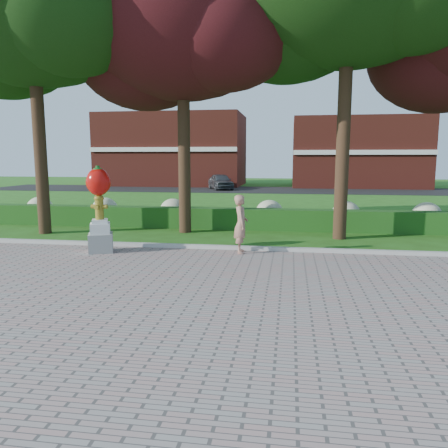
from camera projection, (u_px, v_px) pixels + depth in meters
ground at (208, 278)px, 10.00m from camera, size 100.00×100.00×0.00m
walkway at (155, 353)px, 6.08m from camera, size 40.00×14.00×0.04m
curb at (227, 248)px, 12.92m from camera, size 40.00×0.18×0.15m
lawn_hedge at (242, 219)px, 16.78m from camera, size 24.00×0.70×0.80m
hydrangea_row at (259, 212)px, 17.65m from camera, size 20.10×1.10×0.99m
street at (269, 190)px, 37.36m from camera, size 50.00×8.00×0.02m
building_left at (173, 150)px, 44.19m from camera, size 14.00×8.00×7.00m
building_right at (357, 153)px, 41.56m from camera, size 12.00×8.00×6.40m
tree_far_left at (29, 2)px, 14.83m from camera, size 9.00×7.68×11.66m
tree_mid_left at (180, 25)px, 15.16m from camera, size 8.25×7.04×10.69m
hydrant_sculpture at (99, 207)px, 12.38m from camera, size 0.87×0.87×2.46m
woman at (241, 224)px, 12.34m from camera, size 0.48×0.66×1.66m
parked_car at (221, 181)px, 37.87m from camera, size 3.03×4.34×1.37m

